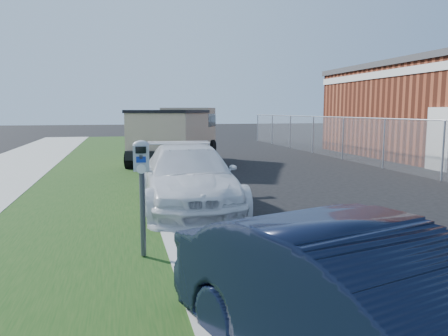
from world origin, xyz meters
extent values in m
plane|color=black|center=(0.00, 0.00, 0.00)|extent=(120.00, 120.00, 0.00)
cube|color=gray|center=(-2.60, 2.00, 0.07)|extent=(0.25, 50.00, 0.15)
cube|color=#12350E|center=(-4.20, 2.00, 0.07)|extent=(3.00, 50.00, 0.13)
plane|color=slate|center=(6.00, 7.00, 0.90)|extent=(0.00, 30.00, 30.00)
cylinder|color=#979DA4|center=(6.00, 7.00, 1.80)|extent=(0.04, 30.00, 0.04)
cylinder|color=#979DA4|center=(6.00, 4.00, 0.90)|extent=(0.06, 0.06, 1.80)
cylinder|color=#979DA4|center=(6.00, 7.00, 0.90)|extent=(0.06, 0.06, 1.80)
cylinder|color=#979DA4|center=(6.00, 10.00, 0.90)|extent=(0.06, 0.06, 1.80)
cylinder|color=#979DA4|center=(6.00, 13.00, 0.90)|extent=(0.06, 0.06, 1.80)
cylinder|color=#979DA4|center=(6.00, 16.00, 0.90)|extent=(0.06, 0.06, 1.80)
cylinder|color=#979DA4|center=(6.00, 19.00, 0.90)|extent=(0.06, 0.06, 1.80)
cylinder|color=#979DA4|center=(6.00, 22.00, 0.90)|extent=(0.06, 0.06, 1.80)
cube|color=silver|center=(7.48, 8.00, 3.60)|extent=(0.06, 14.00, 0.30)
cube|color=silver|center=(7.45, 6.00, 1.10)|extent=(0.08, 1.10, 2.20)
cylinder|color=#3F4247|center=(-3.05, -1.24, 0.71)|extent=(0.08, 0.08, 1.13)
cube|color=gray|center=(-3.05, -1.24, 1.47)|extent=(0.22, 0.15, 0.34)
ellipsoid|color=gray|center=(-3.05, -1.24, 1.64)|extent=(0.23, 0.16, 0.13)
cube|color=black|center=(-3.06, -1.31, 1.58)|extent=(0.14, 0.02, 0.09)
cube|color=navy|center=(-3.06, -1.31, 1.46)|extent=(0.12, 0.02, 0.08)
cylinder|color=silver|center=(-3.06, -1.31, 1.33)|extent=(0.12, 0.02, 0.12)
cube|color=#3F4247|center=(-3.06, -1.31, 1.49)|extent=(0.05, 0.01, 0.06)
imported|color=white|center=(-1.94, 2.04, 0.68)|extent=(2.07, 4.72, 1.35)
imported|color=black|center=(-1.62, -4.43, 0.63)|extent=(2.44, 4.07, 1.27)
cube|color=black|center=(-1.24, 9.61, 0.63)|extent=(3.90, 5.83, 0.30)
cube|color=tan|center=(-0.46, 11.43, 1.34)|extent=(2.47, 2.22, 1.73)
cube|color=black|center=(-0.46, 11.43, 1.68)|extent=(2.50, 2.25, 0.52)
cube|color=tan|center=(-1.51, 8.97, 1.34)|extent=(3.32, 4.15, 1.38)
cube|color=black|center=(-1.51, 8.97, 2.05)|extent=(3.44, 4.26, 0.10)
cube|color=black|center=(-0.14, 12.19, 0.56)|extent=(1.96, 0.93, 0.26)
cylinder|color=black|center=(-1.41, 11.74, 0.43)|extent=(0.59, 0.90, 0.86)
cylinder|color=black|center=(0.42, 10.97, 0.43)|extent=(0.59, 0.90, 0.86)
cylinder|color=black|center=(-2.32, 9.60, 0.43)|extent=(0.59, 0.90, 0.86)
cylinder|color=black|center=(-0.49, 8.82, 0.43)|extent=(0.59, 0.90, 0.86)
cylinder|color=black|center=(-2.93, 8.17, 0.43)|extent=(0.59, 0.90, 0.86)
cylinder|color=black|center=(-1.10, 7.39, 0.43)|extent=(0.59, 0.90, 0.86)
camera|label=1|loc=(-3.31, -7.02, 2.09)|focal=35.00mm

